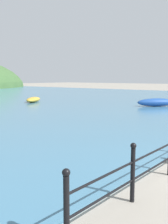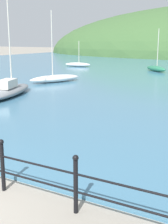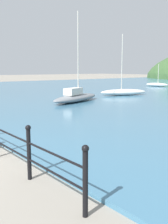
# 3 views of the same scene
# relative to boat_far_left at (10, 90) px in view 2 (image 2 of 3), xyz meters

# --- Properties ---
(boat_far_left) EXTENTS (2.97, 5.29, 6.21)m
(boat_far_left) POSITION_rel_boat_far_left_xyz_m (0.00, 0.00, 0.00)
(boat_far_left) COLOR gray
(boat_far_left) RESTS_ON water
(boat_white_sailboat) EXTENTS (2.74, 4.37, 5.26)m
(boat_white_sailboat) POSITION_rel_boat_far_left_xyz_m (-1.06, 6.14, -0.05)
(boat_white_sailboat) COLOR silver
(boat_white_sailboat) RESTS_ON water
(boat_far_right) EXTENTS (3.26, 1.56, 2.98)m
(boat_far_right) POSITION_rel_boat_far_left_xyz_m (-6.49, 18.74, -0.09)
(boat_far_right) COLOR silver
(boat_far_right) RESTS_ON water
(boat_red_dinghy) EXTENTS (3.01, 2.85, 4.21)m
(boat_red_dinghy) POSITION_rel_boat_far_left_xyz_m (3.29, 17.85, -0.04)
(boat_red_dinghy) COLOR #287551
(boat_red_dinghy) RESTS_ON water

